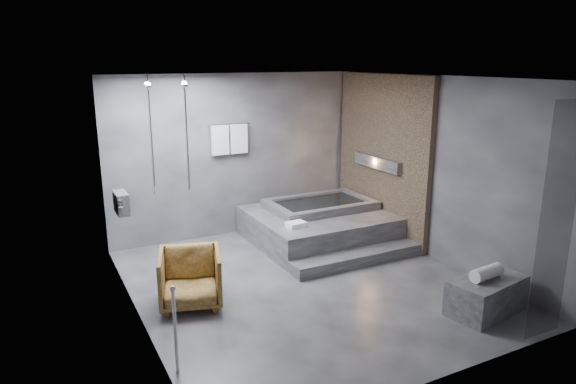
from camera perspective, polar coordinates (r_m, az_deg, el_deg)
room at (r=7.11m, az=3.96°, el=4.02°), size 5.00×5.04×2.82m
tub_deck at (r=8.82m, az=3.37°, el=-3.81°), size 2.20×2.00×0.50m
tub_step at (r=7.94m, az=7.72°, el=-7.28°), size 2.20×0.36×0.18m
concrete_bench at (r=6.87m, az=21.16°, el=-10.64°), size 1.06×0.69×0.44m
driftwood_chair at (r=6.67m, az=-10.80°, el=-9.37°), size 0.95×0.97×0.71m
rolled_towel at (r=6.72m, az=21.20°, el=-8.37°), size 0.47×0.21×0.16m
deck_towel at (r=7.97m, az=0.91°, el=-3.63°), size 0.30×0.23×0.08m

